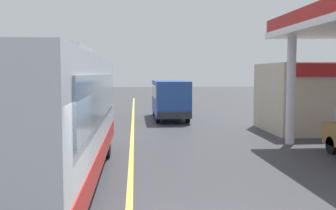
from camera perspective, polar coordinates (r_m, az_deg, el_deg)
ground at (r=26.36m, az=-5.07°, el=-1.76°), size 120.00×120.00×0.00m
lane_divider_stripe at (r=21.40m, az=-5.14°, el=-3.22°), size 0.16×50.00×0.01m
coach_bus_main at (r=10.56m, az=-16.38°, el=-2.04°), size 2.60×11.04×3.69m
minibus_opposing_lane at (r=25.08m, az=0.27°, el=1.31°), size 2.04×6.13×2.44m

